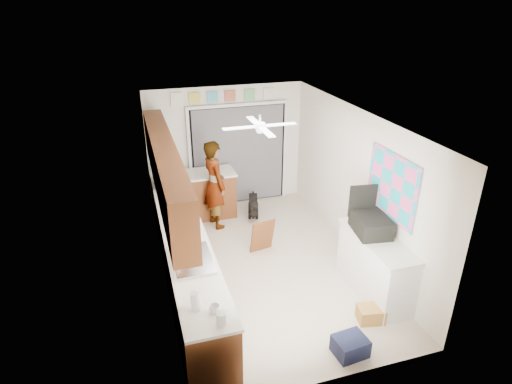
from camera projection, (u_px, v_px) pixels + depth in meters
floor at (263, 264)px, 7.17m from camera, size 5.00×5.00×0.00m
ceiling at (264, 118)px, 6.12m from camera, size 5.00×5.00×0.00m
wall_back at (226, 147)px, 8.82m from camera, size 3.20×0.00×3.20m
wall_front at (337, 294)px, 4.48m from camera, size 3.20×0.00×3.20m
wall_left at (159, 210)px, 6.22m from camera, size 0.00×5.00×5.00m
wall_right at (355, 184)px, 7.07m from camera, size 0.00×5.00×5.00m
left_base_cabinets at (184, 253)px, 6.64m from camera, size 0.60×4.80×0.90m
left_countertop at (182, 227)px, 6.44m from camera, size 0.62×4.80×0.04m
upper_cabinets at (165, 169)px, 6.21m from camera, size 0.32×4.00×0.80m
sink_basin at (193, 261)px, 5.56m from camera, size 0.50×0.76×0.06m
faucet at (177, 257)px, 5.47m from camera, size 0.03×0.03×0.22m
peninsula_base at (209, 195)px, 8.59m from camera, size 1.00×0.60×0.90m
peninsula_top at (208, 173)px, 8.39m from camera, size 1.04×0.64×0.04m
back_opening_recess at (239, 155)px, 8.94m from camera, size 2.00×0.06×2.10m
curtain_panel at (239, 156)px, 8.91m from camera, size 1.90×0.03×2.05m
door_trim_left at (190, 161)px, 8.65m from camera, size 0.06×0.04×2.10m
door_trim_right at (285, 151)px, 9.19m from camera, size 0.06×0.04×2.10m
door_trim_head at (238, 105)px, 8.47m from camera, size 2.10×0.04×0.06m
header_frame_0 at (195, 98)px, 8.19m from camera, size 0.22×0.02×0.22m
header_frame_1 at (213, 97)px, 8.29m from camera, size 0.22×0.02×0.22m
header_frame_2 at (230, 96)px, 8.38m from camera, size 0.22×0.02×0.22m
header_frame_3 at (250, 95)px, 8.48m from camera, size 0.22×0.02×0.22m
header_frame_4 at (269, 93)px, 8.59m from camera, size 0.22×0.02×0.22m
route66_sign at (176, 99)px, 8.10m from camera, size 0.22×0.02×0.26m
right_counter_base at (375, 267)px, 6.30m from camera, size 0.50×1.40×0.90m
right_counter_top at (378, 240)px, 6.10m from camera, size 0.54×1.44×0.04m
abstract_painting at (392, 186)px, 6.03m from camera, size 0.03×1.15×0.95m
ceiling_fan at (260, 126)px, 6.37m from camera, size 1.14×1.14×0.24m
microwave at (167, 178)px, 7.75m from camera, size 0.39×0.53×0.28m
soap_bottle at (179, 223)px, 6.21m from camera, size 0.14×0.14×0.29m
cup at (215, 309)px, 4.66m from camera, size 0.16×0.16×0.10m
jar_a at (221, 319)px, 4.48m from camera, size 0.13×0.13×0.15m
jar_b at (220, 319)px, 4.48m from camera, size 0.12×0.12×0.14m
paper_towel_roll at (195, 301)px, 4.67m from camera, size 0.14×0.14×0.23m
suitcase at (371, 224)px, 6.20m from camera, size 0.55×0.68×0.26m
suitcase_rim at (370, 231)px, 6.25m from camera, size 0.52×0.64×0.02m
suitcase_lid at (363, 201)px, 6.35m from camera, size 0.42×0.09×0.50m
cardboard_box at (371, 314)px, 5.88m from camera, size 0.40×0.33×0.22m
navy_crate at (350, 346)px, 5.32m from camera, size 0.43×0.37×0.24m
cabinet_door_panel at (262, 236)px, 7.38m from camera, size 0.44×0.24×0.62m
man at (215, 185)px, 8.03m from camera, size 0.54×0.70×1.72m
dog at (253, 205)px, 8.64m from camera, size 0.41×0.63×0.46m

